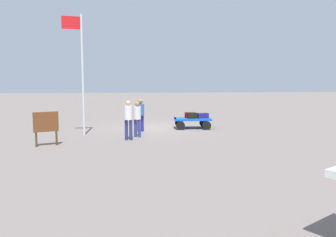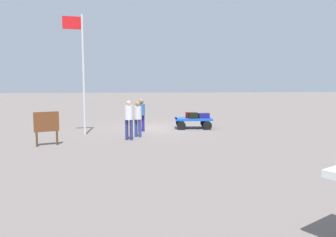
# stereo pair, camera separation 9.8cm
# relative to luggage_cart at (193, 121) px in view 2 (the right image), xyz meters

# --- Properties ---
(ground_plane) EXTENTS (120.00, 120.00, 0.00)m
(ground_plane) POSITION_rel_luggage_cart_xyz_m (1.95, -0.30, -0.42)
(ground_plane) COLOR slate
(luggage_cart) EXTENTS (2.04, 1.42, 0.56)m
(luggage_cart) POSITION_rel_luggage_cart_xyz_m (0.00, 0.00, 0.00)
(luggage_cart) COLOR blue
(luggage_cart) RESTS_ON ground
(suitcase_tan) EXTENTS (0.53, 0.47, 0.31)m
(suitcase_tan) POSITION_rel_luggage_cart_xyz_m (0.03, 0.13, 0.29)
(suitcase_tan) COLOR black
(suitcase_tan) RESTS_ON luggage_cart
(suitcase_grey) EXTENTS (0.51, 0.34, 0.31)m
(suitcase_grey) POSITION_rel_luggage_cart_xyz_m (0.12, -0.09, 0.29)
(suitcase_grey) COLOR maroon
(suitcase_grey) RESTS_ON luggage_cart
(suitcase_dark) EXTENTS (0.60, 0.43, 0.27)m
(suitcase_dark) POSITION_rel_luggage_cart_xyz_m (-0.57, 0.09, 0.27)
(suitcase_dark) COLOR navy
(suitcase_dark) RESTS_ON luggage_cart
(worker_lead) EXTENTS (0.46, 0.46, 1.66)m
(worker_lead) POSITION_rel_luggage_cart_xyz_m (2.81, 0.85, 0.57)
(worker_lead) COLOR navy
(worker_lead) RESTS_ON ground
(worker_trailing) EXTENTS (0.44, 0.44, 1.63)m
(worker_trailing) POSITION_rel_luggage_cart_xyz_m (3.00, 2.56, 0.52)
(worker_trailing) COLOR navy
(worker_trailing) RESTS_ON ground
(worker_supervisor) EXTENTS (0.42, 0.42, 1.71)m
(worker_supervisor) POSITION_rel_luggage_cart_xyz_m (3.40, 3.32, 0.58)
(worker_supervisor) COLOR navy
(worker_supervisor) RESTS_ON ground
(flagpole) EXTENTS (0.93, 0.18, 5.59)m
(flagpole) POSITION_rel_luggage_cart_xyz_m (5.59, 1.69, 2.86)
(flagpole) COLOR silver
(flagpole) RESTS_ON ground
(signboard) EXTENTS (0.90, 0.41, 1.35)m
(signboard) POSITION_rel_luggage_cart_xyz_m (6.60, 4.32, 0.44)
(signboard) COLOR #4C3319
(signboard) RESTS_ON ground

